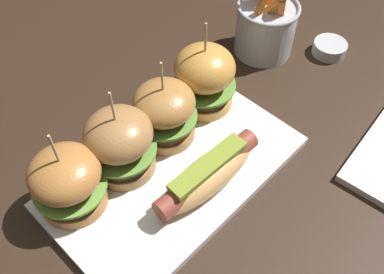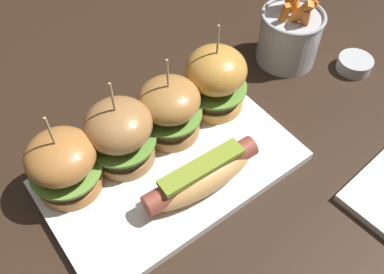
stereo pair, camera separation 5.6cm
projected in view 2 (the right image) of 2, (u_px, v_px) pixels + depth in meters
ground_plane at (172, 173)px, 0.59m from camera, size 3.00×3.00×0.00m
platter_main at (172, 170)px, 0.59m from camera, size 0.34×0.20×0.01m
hot_dog at (202, 176)px, 0.54m from camera, size 0.17×0.06×0.05m
slider_far_left at (64, 164)px, 0.53m from camera, size 0.09×0.09×0.13m
slider_center_left at (120, 134)px, 0.55m from camera, size 0.09×0.09×0.14m
slider_center_right at (170, 109)px, 0.59m from camera, size 0.09×0.09×0.13m
slider_far_right at (216, 79)px, 0.61m from camera, size 0.09×0.09×0.15m
fries_bucket at (289, 35)px, 0.70m from camera, size 0.10×0.10×0.14m
sauce_ramekin at (355, 64)px, 0.72m from camera, size 0.06×0.06×0.02m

